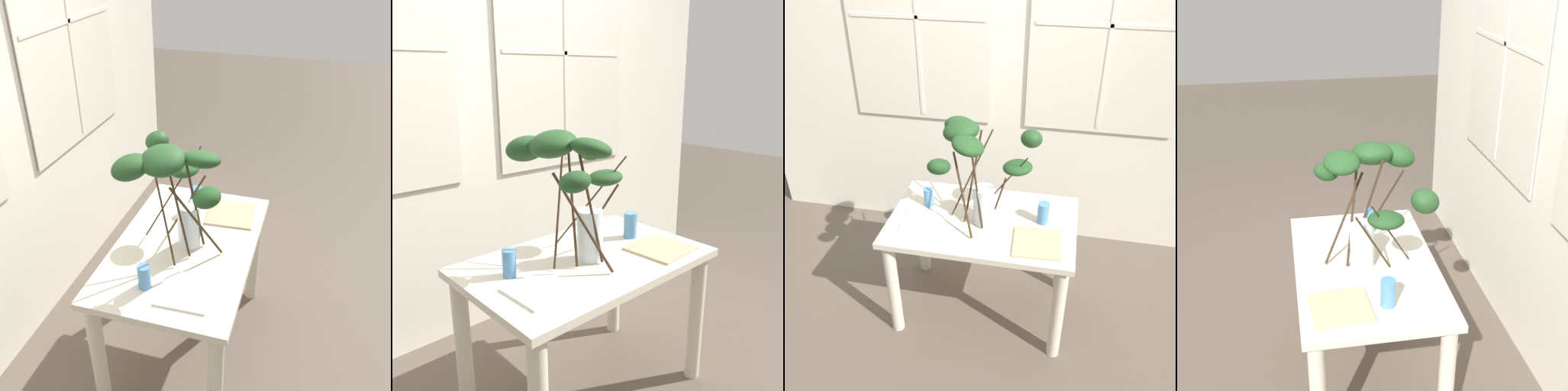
# 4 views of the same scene
# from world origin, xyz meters

# --- Properties ---
(ground) EXTENTS (14.00, 14.00, 0.00)m
(ground) POSITION_xyz_m (0.00, 0.00, 0.00)
(ground) COLOR brown
(back_wall_with_windows) EXTENTS (4.03, 0.14, 3.09)m
(back_wall_with_windows) POSITION_xyz_m (-0.00, 0.99, 1.55)
(back_wall_with_windows) COLOR silver
(back_wall_with_windows) RESTS_ON ground
(dining_table) EXTENTS (1.12, 0.71, 0.74)m
(dining_table) POSITION_xyz_m (0.00, 0.00, 0.59)
(dining_table) COLOR beige
(dining_table) RESTS_ON ground
(vase_with_branches) EXTENTS (0.64, 0.60, 0.63)m
(vase_with_branches) POSITION_xyz_m (-0.04, 0.05, 1.15)
(vase_with_branches) COLOR silver
(vase_with_branches) RESTS_ON dining_table
(drinking_glass_blue_left) EXTENTS (0.06, 0.06, 0.12)m
(drinking_glass_blue_left) POSITION_xyz_m (-0.36, 0.08, 0.80)
(drinking_glass_blue_left) COLOR #4C84BC
(drinking_glass_blue_left) RESTS_ON dining_table
(drinking_glass_blue_right) EXTENTS (0.07, 0.07, 0.13)m
(drinking_glass_blue_right) POSITION_xyz_m (0.36, 0.05, 0.80)
(drinking_glass_blue_right) COLOR #4C84BC
(drinking_glass_blue_right) RESTS_ON dining_table
(plate_square_left) EXTENTS (0.25, 0.25, 0.01)m
(plate_square_left) POSITION_xyz_m (-0.34, -0.11, 0.74)
(plate_square_left) COLOR white
(plate_square_left) RESTS_ON dining_table
(plate_square_right) EXTENTS (0.28, 0.28, 0.01)m
(plate_square_right) POSITION_xyz_m (0.34, -0.17, 0.74)
(plate_square_right) COLOR tan
(plate_square_right) RESTS_ON dining_table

